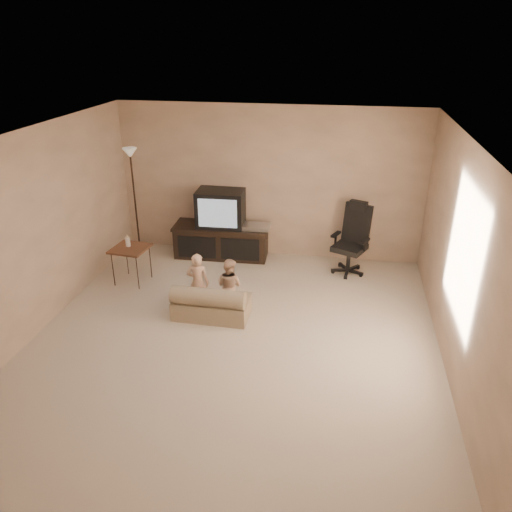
{
  "coord_description": "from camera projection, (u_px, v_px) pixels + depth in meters",
  "views": [
    {
      "loc": [
        1.2,
        -5.07,
        3.54
      ],
      "look_at": [
        0.17,
        0.6,
        0.91
      ],
      "focal_mm": 35.0,
      "sensor_mm": 36.0,
      "label": 1
    }
  ],
  "objects": [
    {
      "name": "floor",
      "position": [
        234.0,
        341.0,
        6.21
      ],
      "size": [
        5.5,
        5.5,
        0.0
      ],
      "primitive_type": "plane",
      "color": "#C5B49D",
      "rests_on": "ground"
    },
    {
      "name": "room_shell",
      "position": [
        231.0,
        227.0,
        5.58
      ],
      "size": [
        5.5,
        5.5,
        5.5
      ],
      "color": "white",
      "rests_on": "floor"
    },
    {
      "name": "tv_stand",
      "position": [
        222.0,
        229.0,
        8.36
      ],
      "size": [
        1.64,
        0.66,
        1.15
      ],
      "rotation": [
        0.0,
        0.0,
        0.04
      ],
      "color": "black",
      "rests_on": "floor"
    },
    {
      "name": "office_chair",
      "position": [
        351.0,
        248.0,
        7.83
      ],
      "size": [
        0.69,
        0.71,
        1.14
      ],
      "rotation": [
        0.0,
        0.0,
        -0.42
      ],
      "color": "black",
      "rests_on": "floor"
    },
    {
      "name": "side_table",
      "position": [
        130.0,
        249.0,
        7.46
      ],
      "size": [
        0.56,
        0.56,
        0.76
      ],
      "rotation": [
        0.0,
        0.0,
        -0.11
      ],
      "color": "brown",
      "rests_on": "floor"
    },
    {
      "name": "floor_lamp",
      "position": [
        132.0,
        177.0,
        8.33
      ],
      "size": [
        0.28,
        0.28,
        1.77
      ],
      "color": "black",
      "rests_on": "floor"
    },
    {
      "name": "child_sofa",
      "position": [
        211.0,
        304.0,
        6.65
      ],
      "size": [
        1.01,
        0.58,
        0.49
      ],
      "rotation": [
        0.0,
        0.0,
        -0.01
      ],
      "color": "gray",
      "rests_on": "floor"
    },
    {
      "name": "toddler_left",
      "position": [
        198.0,
        283.0,
        6.71
      ],
      "size": [
        0.31,
        0.23,
        0.86
      ],
      "primitive_type": "imported",
      "rotation": [
        0.0,
        0.0,
        3.13
      ],
      "color": "tan",
      "rests_on": "floor"
    },
    {
      "name": "toddler_right",
      "position": [
        229.0,
        286.0,
        6.72
      ],
      "size": [
        0.43,
        0.33,
        0.78
      ],
      "primitive_type": "imported",
      "rotation": [
        0.0,
        0.0,
        2.76
      ],
      "color": "tan",
      "rests_on": "floor"
    }
  ]
}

